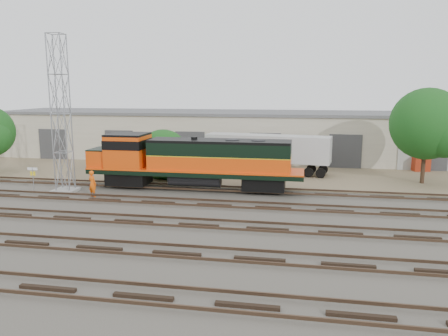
% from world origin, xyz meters
% --- Properties ---
extents(ground, '(140.00, 140.00, 0.00)m').
position_xyz_m(ground, '(0.00, 0.00, 0.00)').
color(ground, '#47423A').
rests_on(ground, ground).
extents(dirt_strip, '(80.00, 16.00, 0.02)m').
position_xyz_m(dirt_strip, '(0.00, 15.00, 0.01)').
color(dirt_strip, '#726047').
rests_on(dirt_strip, ground).
extents(tracks, '(80.00, 20.40, 0.28)m').
position_xyz_m(tracks, '(0.00, -3.00, 0.08)').
color(tracks, black).
rests_on(tracks, ground).
extents(warehouse, '(58.40, 10.40, 5.30)m').
position_xyz_m(warehouse, '(0.04, 22.98, 2.65)').
color(warehouse, beige).
rests_on(warehouse, ground).
extents(locomotive, '(17.02, 2.99, 4.09)m').
position_xyz_m(locomotive, '(-2.79, 6.00, 2.35)').
color(locomotive, black).
rests_on(locomotive, tracks).
extents(signal_tower, '(1.75, 1.75, 11.84)m').
position_xyz_m(signal_tower, '(-12.21, 3.61, 5.77)').
color(signal_tower, gray).
rests_on(signal_tower, ground).
extents(sign_post, '(0.82, 0.06, 2.01)m').
position_xyz_m(sign_post, '(-14.39, 2.78, 1.41)').
color(sign_post, gray).
rests_on(sign_post, ground).
extents(worker, '(0.85, 0.73, 1.97)m').
position_xyz_m(worker, '(-9.36, 2.46, 0.98)').
color(worker, '#F95C0D').
rests_on(worker, ground).
extents(semi_trailer, '(11.91, 4.03, 3.60)m').
position_xyz_m(semi_trailer, '(2.80, 14.08, 2.26)').
color(semi_trailer, silver).
rests_on(semi_trailer, ground).
extents(dumpster_red, '(1.72, 1.64, 1.40)m').
position_xyz_m(dumpster_red, '(17.08, 17.79, 0.70)').
color(dumpster_red, '#9A2810').
rests_on(dumpster_red, ground).
extents(tree_mid, '(4.82, 4.59, 4.59)m').
position_xyz_m(tree_mid, '(-6.24, 10.18, 1.91)').
color(tree_mid, '#382619').
rests_on(tree_mid, ground).
extents(tree_east, '(6.21, 5.91, 7.98)m').
position_xyz_m(tree_east, '(16.11, 11.52, 4.87)').
color(tree_east, '#382619').
rests_on(tree_east, ground).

